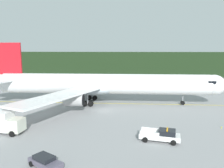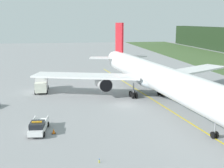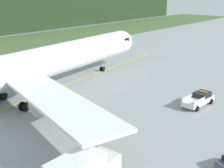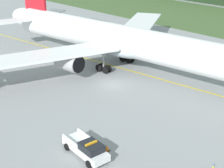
% 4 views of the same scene
% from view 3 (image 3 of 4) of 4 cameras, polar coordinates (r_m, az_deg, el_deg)
% --- Properties ---
extents(ground, '(320.00, 320.00, 0.00)m').
position_cam_3_polar(ground, '(44.24, -8.15, -3.79)').
color(ground, gray).
extents(taxiway_centerline_main, '(78.64, 9.43, 0.01)m').
position_cam_3_polar(taxiway_centerline_main, '(48.08, -14.59, -2.46)').
color(taxiway_centerline_main, yellow).
rests_on(taxiway_centerline_main, ground).
extents(airliner, '(58.45, 45.36, 14.66)m').
position_cam_3_polar(airliner, '(46.22, -15.78, 2.74)').
color(airliner, white).
rests_on(airliner, ground).
extents(ops_pickup_truck, '(5.81, 2.63, 1.94)m').
position_cam_3_polar(ops_pickup_truck, '(44.96, 15.71, -2.71)').
color(ops_pickup_truck, white).
rests_on(ops_pickup_truck, ground).
extents(apron_cone, '(0.56, 0.56, 0.70)m').
position_cam_3_polar(apron_cone, '(46.55, 13.70, -2.60)').
color(apron_cone, black).
rests_on(apron_cone, ground).
extents(taxiway_edge_light_east, '(0.12, 0.12, 0.50)m').
position_cam_3_polar(taxiway_edge_light_east, '(56.64, 13.20, 0.89)').
color(taxiway_edge_light_east, yellow).
rests_on(taxiway_edge_light_east, ground).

